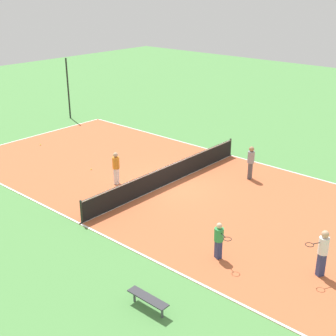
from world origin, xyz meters
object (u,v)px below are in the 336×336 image
at_px(player_far_green, 219,238).
at_px(tennis_ball_midcourt, 40,145).
at_px(bench, 148,299).
at_px(player_near_white, 323,250).
at_px(player_baseline_gray, 251,160).
at_px(tennis_ball_far_baseline, 91,169).
at_px(player_center_orange, 116,166).
at_px(fence_post_back_right, 68,89).
at_px(tennis_net, 168,174).

height_order(player_far_green, tennis_ball_midcourt, player_far_green).
relative_size(bench, player_near_white, 0.85).
relative_size(player_baseline_gray, player_far_green, 1.22).
relative_size(player_baseline_gray, tennis_ball_far_baseline, 26.39).
relative_size(player_far_green, player_near_white, 0.82).
height_order(bench, player_far_green, player_far_green).
distance_m(player_center_orange, tennis_ball_midcourt, 8.29).
distance_m(player_baseline_gray, tennis_ball_far_baseline, 8.75).
bearing_deg(tennis_ball_far_baseline, fence_post_back_right, 58.15).
bearing_deg(fence_post_back_right, player_near_white, -106.84).
height_order(player_near_white, fence_post_back_right, fence_post_back_right).
bearing_deg(tennis_net, tennis_ball_far_baseline, 106.81).
bearing_deg(player_center_orange, player_far_green, 52.67).
height_order(player_near_white, player_center_orange, player_near_white).
bearing_deg(player_baseline_gray, tennis_ball_midcourt, 88.64).
bearing_deg(player_baseline_gray, player_far_green, -175.40).
bearing_deg(player_baseline_gray, player_near_white, -150.96).
height_order(bench, fence_post_back_right, fence_post_back_right).
xyz_separation_m(player_center_orange, tennis_ball_midcourt, (0.97, 8.18, -0.95)).
distance_m(bench, tennis_ball_midcourt, 17.74).
relative_size(player_baseline_gray, player_center_orange, 1.05).
distance_m(player_baseline_gray, player_near_white, 8.86).
relative_size(player_center_orange, tennis_ball_midcourt, 25.18).
bearing_deg(tennis_net, player_near_white, -105.09).
relative_size(bench, player_center_orange, 0.89).
height_order(player_far_green, player_center_orange, player_center_orange).
height_order(player_far_green, fence_post_back_right, fence_post_back_right).
xyz_separation_m(tennis_net, player_center_orange, (-1.74, 2.00, 0.44)).
height_order(player_center_orange, tennis_ball_midcourt, player_center_orange).
height_order(tennis_ball_far_baseline, fence_post_back_right, fence_post_back_right).
height_order(player_center_orange, fence_post_back_right, fence_post_back_right).
bearing_deg(bench, player_center_orange, -37.21).
bearing_deg(player_near_white, tennis_ball_midcourt, -66.27).
distance_m(bench, player_far_green, 3.91).
bearing_deg(fence_post_back_right, tennis_ball_far_baseline, -121.85).
height_order(tennis_net, player_far_green, player_far_green).
bearing_deg(player_center_orange, player_baseline_gray, 115.21).
distance_m(player_near_white, fence_post_back_right, 24.47).
distance_m(player_near_white, tennis_ball_far_baseline, 13.97).
bearing_deg(tennis_ball_far_baseline, bench, -121.64).
bearing_deg(player_center_orange, player_near_white, 64.33).
bearing_deg(tennis_net, fence_post_back_right, 72.00).
distance_m(bench, player_center_orange, 10.16).
relative_size(player_far_green, tennis_ball_midcourt, 21.68).
xyz_separation_m(player_far_green, player_near_white, (1.45, -3.37, 0.21)).
height_order(tennis_ball_midcourt, tennis_ball_far_baseline, same).
bearing_deg(player_far_green, player_near_white, 47.62).
distance_m(player_near_white, player_center_orange, 11.42).
xyz_separation_m(tennis_net, player_far_green, (-3.99, -6.03, 0.29)).
bearing_deg(player_near_white, player_baseline_gray, -102.98).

